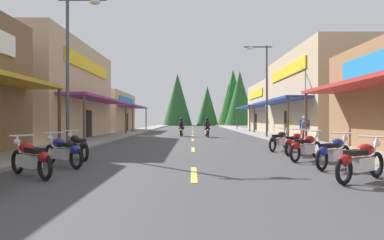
% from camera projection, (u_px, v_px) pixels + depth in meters
% --- Properties ---
extents(ground, '(10.35, 91.29, 0.10)m').
position_uv_depth(ground, '(194.00, 135.00, 30.32)').
color(ground, '#424244').
extents(sidewalk_left, '(2.56, 91.29, 0.12)m').
position_uv_depth(sidewalk_left, '(124.00, 134.00, 30.35)').
color(sidewalk_left, gray).
rests_on(sidewalk_left, ground).
extents(sidewalk_right, '(2.56, 91.29, 0.12)m').
position_uv_depth(sidewalk_right, '(264.00, 134.00, 30.29)').
color(sidewalk_right, '#9E9991').
rests_on(sidewalk_right, ground).
extents(centerline_dashes, '(0.16, 65.19, 0.01)m').
position_uv_depth(centerline_dashes, '(194.00, 133.00, 34.38)').
color(centerline_dashes, '#E0C64C').
rests_on(centerline_dashes, ground).
extents(storefront_left_middle, '(8.32, 13.45, 6.90)m').
position_uv_depth(storefront_left_middle, '(47.00, 92.00, 24.38)').
color(storefront_left_middle, tan).
rests_on(storefront_left_middle, ground).
extents(storefront_left_far, '(8.02, 11.28, 4.51)m').
position_uv_depth(storefront_left_far, '(102.00, 112.00, 38.53)').
color(storefront_left_far, tan).
rests_on(storefront_left_far, ground).
extents(storefront_right_middle, '(8.88, 13.24, 6.85)m').
position_uv_depth(storefront_right_middle, '(332.00, 95.00, 26.79)').
color(storefront_right_middle, tan).
rests_on(storefront_right_middle, ground).
extents(storefront_right_far, '(8.90, 11.40, 5.73)m').
position_uv_depth(storefront_right_far, '(286.00, 107.00, 39.96)').
color(storefront_right_far, tan).
rests_on(storefront_right_far, ground).
extents(streetlamp_left, '(2.14, 0.30, 6.84)m').
position_uv_depth(streetlamp_left, '(76.00, 53.00, 14.56)').
color(streetlamp_left, '#474C51').
rests_on(streetlamp_left, ground).
extents(streetlamp_right, '(2.14, 0.30, 6.97)m').
position_uv_depth(streetlamp_right, '(264.00, 79.00, 24.61)').
color(streetlamp_right, '#474C51').
rests_on(streetlamp_right, ground).
extents(motorcycle_parked_right_1, '(1.79, 1.34, 1.04)m').
position_uv_depth(motorcycle_parked_right_1, '(363.00, 160.00, 7.58)').
color(motorcycle_parked_right_1, black).
rests_on(motorcycle_parked_right_1, ground).
extents(motorcycle_parked_right_2, '(1.65, 1.51, 1.04)m').
position_uv_depth(motorcycle_parked_right_2, '(335.00, 152.00, 9.58)').
color(motorcycle_parked_right_2, black).
rests_on(motorcycle_parked_right_2, ground).
extents(motorcycle_parked_right_3, '(1.64, 1.52, 1.04)m').
position_uv_depth(motorcycle_parked_right_3, '(308.00, 147.00, 11.39)').
color(motorcycle_parked_right_3, black).
rests_on(motorcycle_parked_right_3, ground).
extents(motorcycle_parked_right_4, '(1.35, 1.79, 1.04)m').
position_uv_depth(motorcycle_parked_right_4, '(296.00, 143.00, 13.30)').
color(motorcycle_parked_right_4, black).
rests_on(motorcycle_parked_right_4, ground).
extents(motorcycle_parked_right_5, '(1.41, 1.74, 1.04)m').
position_uv_depth(motorcycle_parked_right_5, '(281.00, 140.00, 14.94)').
color(motorcycle_parked_right_5, black).
rests_on(motorcycle_parked_right_5, ground).
extents(motorcycle_parked_left_1, '(1.71, 1.44, 1.04)m').
position_uv_depth(motorcycle_parked_left_1, '(33.00, 157.00, 8.16)').
color(motorcycle_parked_left_1, black).
rests_on(motorcycle_parked_left_1, ground).
extents(motorcycle_parked_left_2, '(1.72, 1.43, 1.04)m').
position_uv_depth(motorcycle_parked_left_2, '(65.00, 151.00, 9.92)').
color(motorcycle_parked_left_2, black).
rests_on(motorcycle_parked_left_2, ground).
extents(motorcycle_parked_left_3, '(1.41, 1.74, 1.04)m').
position_uv_depth(motorcycle_parked_left_3, '(79.00, 146.00, 11.75)').
color(motorcycle_parked_left_3, black).
rests_on(motorcycle_parked_left_3, ground).
extents(rider_cruising_lead, '(0.60, 2.14, 1.57)m').
position_uv_depth(rider_cruising_lead, '(209.00, 129.00, 26.21)').
color(rider_cruising_lead, black).
rests_on(rider_cruising_lead, ground).
extents(rider_cruising_trailing, '(0.60, 2.14, 1.57)m').
position_uv_depth(rider_cruising_trailing, '(183.00, 129.00, 27.36)').
color(rider_cruising_trailing, black).
rests_on(rider_cruising_trailing, ground).
extents(pedestrian_browsing, '(0.44, 0.44, 1.63)m').
position_uv_depth(pedestrian_browsing, '(306.00, 128.00, 17.91)').
color(pedestrian_browsing, maroon).
rests_on(pedestrian_browsing, ground).
extents(treeline_backdrop, '(21.18, 12.86, 13.54)m').
position_uv_depth(treeline_backdrop, '(219.00, 101.00, 77.47)').
color(treeline_backdrop, '#326123').
rests_on(treeline_backdrop, ground).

